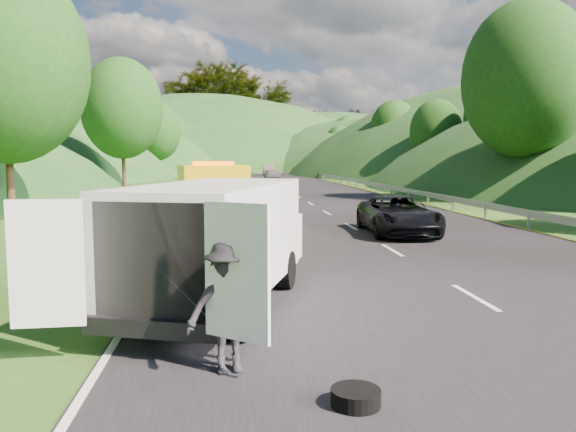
{
  "coord_description": "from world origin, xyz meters",
  "views": [
    {
      "loc": [
        -2.07,
        -13.0,
        2.94
      ],
      "look_at": [
        -0.46,
        2.47,
        1.3
      ],
      "focal_mm": 35.0,
      "sensor_mm": 36.0,
      "label": 1
    }
  ],
  "objects": [
    {
      "name": "ground",
      "position": [
        0.0,
        0.0,
        0.0
      ],
      "size": [
        320.0,
        320.0,
        0.0
      ],
      "primitive_type": "plane",
      "color": "#38661E",
      "rests_on": "ground"
    },
    {
      "name": "road_surface",
      "position": [
        3.0,
        40.0,
        0.01
      ],
      "size": [
        14.0,
        200.0,
        0.02
      ],
      "primitive_type": "cube",
      "color": "black",
      "rests_on": "ground"
    },
    {
      "name": "guardrail",
      "position": [
        10.3,
        52.5,
        0.0
      ],
      "size": [
        0.06,
        140.0,
        1.52
      ],
      "primitive_type": "cube",
      "color": "gray",
      "rests_on": "ground"
    },
    {
      "name": "tree_line_left",
      "position": [
        -19.0,
        60.0,
        0.0
      ],
      "size": [
        14.0,
        140.0,
        14.0
      ],
      "primitive_type": null,
      "color": "#255318",
      "rests_on": "ground"
    },
    {
      "name": "tree_line_right",
      "position": [
        23.0,
        60.0,
        0.0
      ],
      "size": [
        14.0,
        140.0,
        14.0
      ],
      "primitive_type": null,
      "color": "#255318",
      "rests_on": "ground"
    },
    {
      "name": "hills_backdrop",
      "position": [
        6.5,
        134.7,
        0.0
      ],
      "size": [
        201.0,
        288.6,
        44.0
      ],
      "primitive_type": null,
      "color": "#2D5B23",
      "rests_on": "ground"
    },
    {
      "name": "tow_truck",
      "position": [
        -2.39,
        6.51,
        1.36
      ],
      "size": [
        3.79,
        6.85,
        2.79
      ],
      "rotation": [
        0.0,
        0.0,
        0.23
      ],
      "color": "black",
      "rests_on": "ground"
    },
    {
      "name": "white_van",
      "position": [
        -2.3,
        -2.12,
        1.38
      ],
      "size": [
        4.85,
        7.41,
        2.44
      ],
      "rotation": [
        0.0,
        0.0,
        -0.31
      ],
      "color": "black",
      "rests_on": "ground"
    },
    {
      "name": "woman",
      "position": [
        -4.02,
        0.37,
        0.0
      ],
      "size": [
        0.44,
        0.57,
        1.48
      ],
      "primitive_type": "imported",
      "rotation": [
        0.0,
        0.0,
        1.48
      ],
      "color": "white",
      "rests_on": "ground"
    },
    {
      "name": "child",
      "position": [
        -2.03,
        -1.11,
        0.0
      ],
      "size": [
        0.63,
        0.55,
        1.11
      ],
      "primitive_type": "imported",
      "rotation": [
        0.0,
        0.0,
        -0.27
      ],
      "color": "#D0D06F",
      "rests_on": "ground"
    },
    {
      "name": "worker",
      "position": [
        -2.1,
        -5.56,
        0.0
      ],
      "size": [
        1.28,
        0.89,
        1.82
      ],
      "primitive_type": "imported",
      "rotation": [
        0.0,
        0.0,
        0.2
      ],
      "color": "black",
      "rests_on": "ground"
    },
    {
      "name": "suitcase",
      "position": [
        -4.43,
        -0.51,
        0.3
      ],
      "size": [
        0.38,
        0.23,
        0.6
      ],
      "primitive_type": "cube",
      "rotation": [
        0.0,
        0.0,
        -0.05
      ],
      "color": "#4E503C",
      "rests_on": "ground"
    },
    {
      "name": "spare_tire",
      "position": [
        -0.62,
        -6.78,
        0.0
      ],
      "size": [
        0.6,
        0.6,
        0.2
      ],
      "primitive_type": "cylinder",
      "color": "black",
      "rests_on": "ground"
    },
    {
      "name": "passing_suv",
      "position": [
        4.3,
        7.69,
        0.0
      ],
      "size": [
        2.68,
        5.36,
        1.46
      ],
      "primitive_type": "imported",
      "rotation": [
        0.0,
        0.0,
        -0.05
      ],
      "color": "black",
      "rests_on": "ground"
    },
    {
      "name": "dist_car_a",
      "position": [
        2.73,
        49.7,
        0.0
      ],
      "size": [
        1.88,
        4.67,
        1.59
      ],
      "primitive_type": "imported",
      "color": "#545358",
      "rests_on": "ground"
    },
    {
      "name": "dist_car_b",
      "position": [
        4.2,
        77.87,
        0.0
      ],
      "size": [
        1.67,
        4.8,
        1.58
      ],
      "primitive_type": "imported",
      "color": "brown",
      "rests_on": "ground"
    }
  ]
}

